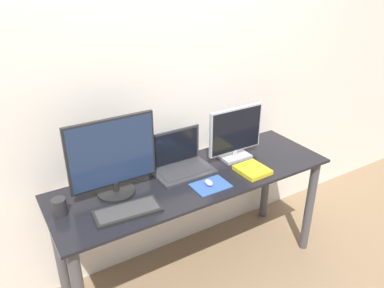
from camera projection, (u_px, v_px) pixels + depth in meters
name	position (u px, v px, depth m)	size (l,w,h in m)	color
wall_back	(166.00, 89.00, 2.43)	(7.00, 0.05, 2.50)	silver
desk	(195.00, 197.00, 2.43)	(1.81, 0.59, 0.78)	black
monitor_left	(113.00, 158.00, 2.08)	(0.51, 0.22, 0.47)	black
monitor_right	(236.00, 134.00, 2.51)	(0.41, 0.14, 0.36)	#B2B2B7
laptop	(180.00, 161.00, 2.41)	(0.37, 0.25, 0.25)	#333338
keyboard	(128.00, 211.00, 2.01)	(0.37, 0.19, 0.02)	black
mousepad	(211.00, 186.00, 2.25)	(0.22, 0.16, 0.00)	#2D519E
mouse	(209.00, 183.00, 2.25)	(0.04, 0.06, 0.03)	silver
book	(252.00, 170.00, 2.40)	(0.18, 0.20, 0.03)	yellow
mug	(59.00, 207.00, 1.98)	(0.08, 0.08, 0.09)	#262628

